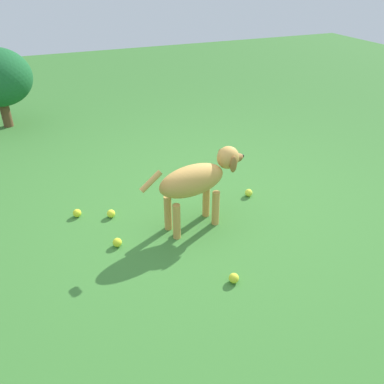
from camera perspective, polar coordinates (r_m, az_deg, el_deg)
The scene contains 7 objects.
ground at distance 3.26m, azimuth 2.43°, elevation -2.69°, with size 14.00×14.00×0.00m, color #38722D.
dog at distance 2.89m, azimuth 0.87°, elevation 1.76°, with size 0.87×0.30×0.60m.
tennis_ball_0 at distance 3.30m, azimuth -16.29°, elevation -2.95°, with size 0.07×0.07×0.07m, color yellow.
tennis_ball_1 at distance 3.47m, azimuth 8.20°, elevation -0.11°, with size 0.07×0.07×0.07m, color #CADD38.
tennis_ball_2 at distance 2.91m, azimuth -10.76°, elevation -7.18°, with size 0.07×0.07×0.07m, color #CDDD2A.
tennis_ball_3 at distance 2.59m, azimuth 6.07°, elevation -12.29°, with size 0.07×0.07×0.07m, color #C7D32F.
tennis_ball_4 at distance 3.23m, azimuth -11.63°, elevation -3.07°, with size 0.07×0.07×0.07m, color yellow.
Camera 1 is at (-1.16, -2.47, 1.79)m, focal length 36.86 mm.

